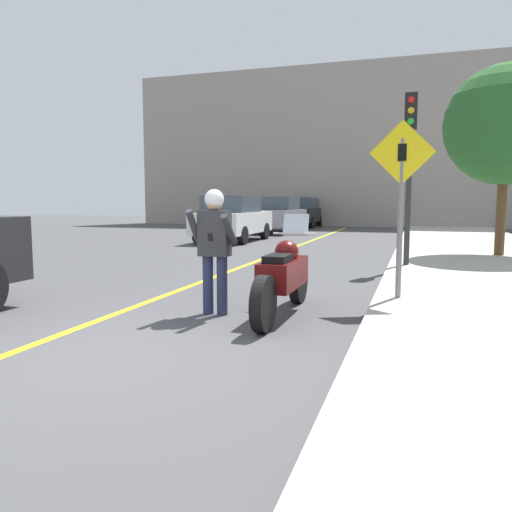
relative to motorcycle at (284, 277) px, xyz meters
name	(u,v)px	position (x,y,z in m)	size (l,w,h in m)	color
ground_plane	(66,357)	(-1.54, -2.35, -0.52)	(80.00, 80.00, 0.00)	#424244
road_center_line	(230,271)	(-2.14, 3.65, -0.51)	(0.12, 36.00, 0.01)	yellow
building_backdrop	(362,146)	(-1.54, 23.65, 4.15)	(28.00, 1.20, 9.34)	gray
motorcycle	(284,277)	(0.00, 0.00, 0.00)	(0.62, 2.41, 1.32)	black
person_biker	(214,239)	(-0.88, -0.22, 0.48)	(0.59, 0.46, 1.65)	#282D4C
crossing_sign	(401,192)	(1.40, 1.19, 1.10)	(0.91, 0.08, 2.52)	slate
traffic_light	(410,147)	(1.43, 5.12, 2.14)	(0.26, 0.30, 3.67)	#2D2D30
street_tree	(506,125)	(3.67, 7.92, 2.87)	(3.01, 3.01, 4.80)	brown
parked_car_white	(233,218)	(-4.87, 11.11, 0.34)	(1.88, 4.20, 1.68)	black
parked_car_grey	(278,215)	(-4.58, 16.42, 0.34)	(1.88, 4.20, 1.68)	black
parked_car_black	(301,212)	(-4.69, 21.78, 0.34)	(1.88, 4.20, 1.68)	black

